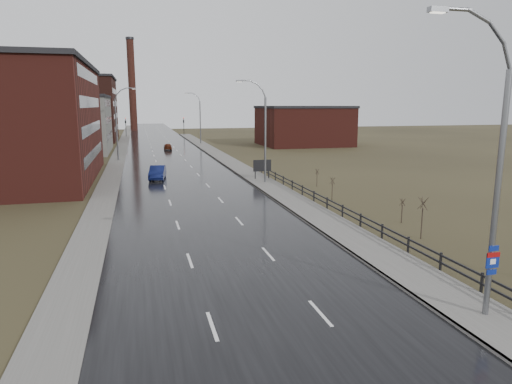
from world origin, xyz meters
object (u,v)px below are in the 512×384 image
streetlight_main (492,174)px  car_far (168,147)px  car_near (158,173)px  billboard (262,166)px

streetlight_main → car_far: 76.69m
streetlight_main → car_near: bearing=105.8°
car_near → car_far: (3.52, 36.29, -0.16)m
streetlight_main → billboard: streetlight_main is taller
streetlight_main → car_far: streetlight_main is taller
billboard → car_far: bearing=101.9°
car_far → billboard: bearing=103.7°
streetlight_main → car_far: bearing=95.8°
car_near → streetlight_main: bearing=-66.5°
car_near → car_far: bearing=92.2°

